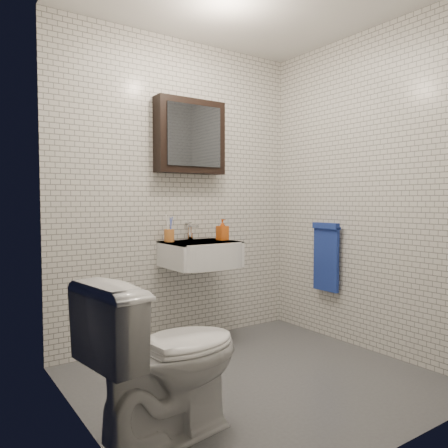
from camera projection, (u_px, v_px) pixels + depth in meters
name	position (u px, v px, depth m)	size (l,w,h in m)	color
ground	(255.00, 379.00, 2.86)	(2.20, 2.00, 0.01)	#494B50
room_shell	(256.00, 155.00, 2.79)	(2.22, 2.02, 2.51)	silver
washbasin	(203.00, 254.00, 3.46)	(0.55, 0.50, 0.20)	white
faucet	(190.00, 232.00, 3.61)	(0.06, 0.20, 0.15)	silver
mirror_cabinet	(190.00, 137.00, 3.57)	(0.60, 0.15, 0.60)	black
towel_rail	(326.00, 254.00, 3.70)	(0.09, 0.30, 0.58)	silver
toothbrush_cup	(169.00, 235.00, 3.46)	(0.11, 0.11, 0.22)	#C67231
soap_bottle	(222.00, 230.00, 3.60)	(0.08, 0.08, 0.18)	orange
toilet	(167.00, 357.00, 2.14)	(0.45, 0.80, 0.81)	white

